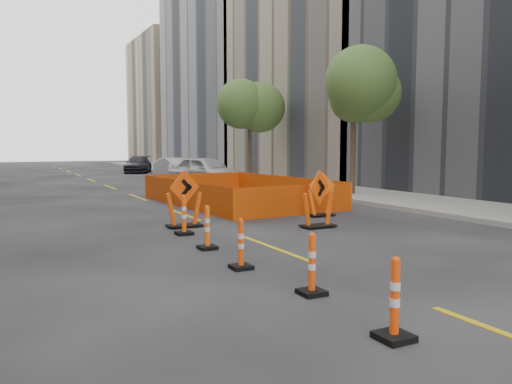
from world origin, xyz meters
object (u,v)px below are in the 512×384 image
channelizer_4 (241,244)px  parked_car_near (205,171)px  channelizer_5 (207,227)px  channelizer_6 (184,215)px  chevron_sign_left (184,199)px  channelizer_2 (395,298)px  channelizer_3 (312,264)px  parked_car_mid (175,168)px  chevron_sign_right (321,194)px  parked_car_far (138,164)px  chevron_sign_center (318,199)px

channelizer_4 → parked_car_near: parked_car_near is taller
channelizer_5 → channelizer_6: bearing=86.0°
channelizer_6 → chevron_sign_left: (0.39, 1.10, 0.28)m
channelizer_2 → channelizer_5: bearing=90.3°
channelizer_3 → channelizer_4: bearing=98.0°
channelizer_4 → parked_car_mid: parked_car_mid is taller
channelizer_2 → channelizer_4: size_ratio=1.06×
channelizer_2 → channelizer_6: (0.10, 7.58, 0.02)m
chevron_sign_right → channelizer_2: bearing=-97.7°
chevron_sign_right → parked_car_mid: (1.61, 19.45, -0.00)m
channelizer_2 → channelizer_5: 5.69m
chevron_sign_right → channelizer_4: bearing=-114.0°
parked_car_far → channelizer_3: bearing=-79.0°
chevron_sign_center → chevron_sign_right: chevron_sign_center is taller
chevron_sign_center → parked_car_far: size_ratio=0.34×
channelizer_3 → chevron_sign_center: bearing=54.8°
chevron_sign_left → parked_car_mid: bearing=58.4°
channelizer_6 → channelizer_3: bearing=-89.7°
channelizer_4 → channelizer_6: (0.23, 3.79, 0.04)m
channelizer_5 → chevron_sign_center: chevron_sign_center is taller
channelizer_3 → parked_car_far: (6.07, 34.69, 0.20)m
channelizer_2 → chevron_sign_right: (5.02, 8.72, 0.21)m
channelizer_4 → channelizer_6: channelizer_6 is taller
chevron_sign_right → chevron_sign_left: bearing=-157.3°
channelizer_4 → parked_car_far: 33.40m
parked_car_mid → parked_car_far: (-0.42, 8.42, -0.03)m
parked_car_far → chevron_sign_center: bearing=-73.8°
channelizer_4 → chevron_sign_left: 4.94m
chevron_sign_right → parked_car_mid: chevron_sign_right is taller
channelizer_3 → channelizer_4: 1.91m
chevron_sign_center → parked_car_near: bearing=56.3°
chevron_sign_center → parked_car_near: (2.43, 14.47, 0.05)m
chevron_sign_left → parked_car_far: 28.48m
channelizer_2 → channelizer_3: (0.13, 1.90, -0.02)m
channelizer_5 → chevron_sign_right: 5.89m
channelizer_5 → parked_car_near: 16.92m
chevron_sign_left → channelizer_3: bearing=-107.1°
channelizer_2 → channelizer_3: channelizer_2 is taller
chevron_sign_left → chevron_sign_right: (4.53, 0.03, -0.08)m
channelizer_2 → parked_car_far: parked_car_far is taller
chevron_sign_center → channelizer_4: bearing=-164.7°
channelizer_5 → chevron_sign_left: 3.05m
channelizer_5 → chevron_sign_center: 3.96m
channelizer_3 → channelizer_6: size_ratio=0.93×
chevron_sign_center → channelizer_6: bearing=146.0°
parked_car_far → parked_car_near: bearing=-69.3°
channelizer_6 → chevron_sign_left: chevron_sign_left is taller
channelizer_6 → parked_car_far: 29.64m
channelizer_2 → channelizer_3: size_ratio=1.04×
chevron_sign_center → channelizer_5: bearing=174.6°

